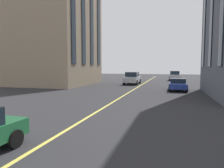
{
  "coord_description": "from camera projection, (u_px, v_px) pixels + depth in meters",
  "views": [
    {
      "loc": [
        1.37,
        -4.08,
        2.59
      ],
      "look_at": [
        12.43,
        -0.86,
        1.64
      ],
      "focal_mm": 32.12,
      "sensor_mm": 36.0,
      "label": 1
    }
  ],
  "objects": [
    {
      "name": "lane_centre_line",
      "position": [
        126.0,
        94.0,
        19.18
      ],
      "size": [
        80.0,
        0.16,
        0.01
      ],
      "color": "#D8C64C",
      "rests_on": "ground_plane"
    },
    {
      "name": "car_silver_far",
      "position": [
        132.0,
        78.0,
        30.79
      ],
      "size": [
        4.7,
        2.14,
        1.88
      ],
      "color": "#B7BABF",
      "rests_on": "ground_plane"
    },
    {
      "name": "building_left_near",
      "position": [
        51.0,
        13.0,
        30.22
      ],
      "size": [
        12.01,
        12.09,
        21.47
      ],
      "color": "gray",
      "rests_on": "ground_plane"
    },
    {
      "name": "car_silver_trailing",
      "position": [
        175.0,
        76.0,
        39.75
      ],
      "size": [
        4.7,
        2.14,
        1.88
      ],
      "color": "#B7BABF",
      "rests_on": "ground_plane"
    },
    {
      "name": "car_blue_oncoming",
      "position": [
        178.0,
        84.0,
        22.44
      ],
      "size": [
        4.4,
        1.95,
        1.37
      ],
      "color": "navy",
      "rests_on": "ground_plane"
    }
  ]
}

